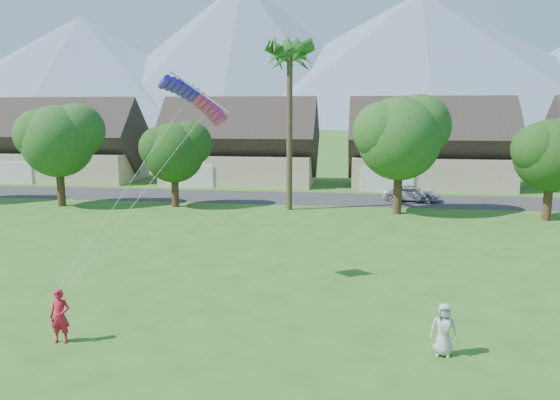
% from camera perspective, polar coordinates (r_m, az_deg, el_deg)
% --- Properties ---
extents(street, '(90.00, 7.00, 0.01)m').
position_cam_1_polar(street, '(46.71, 4.28, 0.15)').
color(street, '#2D2D30').
rests_on(street, ground).
extents(kite_flyer, '(0.70, 0.50, 1.78)m').
position_cam_1_polar(kite_flyer, '(19.36, -22.00, -11.20)').
color(kite_flyer, red).
rests_on(kite_flyer, ground).
extents(watcher, '(0.86, 0.60, 1.65)m').
position_cam_1_polar(watcher, '(17.89, 16.72, -12.83)').
color(watcher, '#B5B5B0').
rests_on(watcher, ground).
extents(parked_car, '(4.91, 2.80, 1.29)m').
position_cam_1_polar(parked_car, '(46.69, 13.54, 0.70)').
color(parked_car, silver).
rests_on(parked_car, ground).
extents(mountain_ridge, '(540.00, 240.00, 70.00)m').
position_cam_1_polar(mountain_ridge, '(272.94, 10.12, 13.76)').
color(mountain_ridge, slate).
rests_on(mountain_ridge, ground).
extents(houses_row, '(72.75, 8.19, 8.86)m').
position_cam_1_polar(houses_row, '(55.20, 5.51, 5.14)').
color(houses_row, beige).
rests_on(houses_row, ground).
extents(tree_row, '(62.27, 6.67, 8.45)m').
position_cam_1_polar(tree_row, '(40.23, 2.10, 5.69)').
color(tree_row, '#47301C').
rests_on(tree_row, ground).
extents(fan_palm, '(3.00, 3.00, 13.80)m').
position_cam_1_polar(fan_palm, '(41.06, 1.02, 15.42)').
color(fan_palm, '#4C3D26').
rests_on(fan_palm, ground).
extents(parafoil_kite, '(3.22, 1.53, 0.50)m').
position_cam_1_polar(parafoil_kite, '(23.11, -8.81, 10.61)').
color(parafoil_kite, '#3417B1').
rests_on(parafoil_kite, ground).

